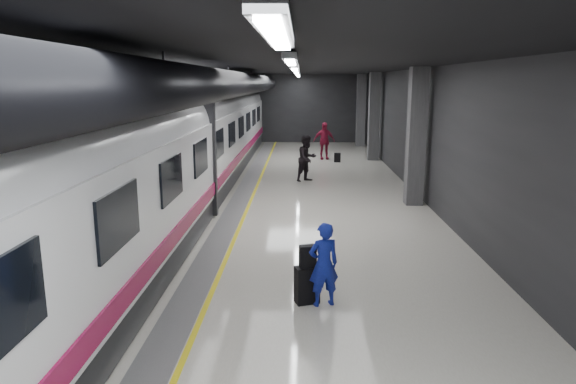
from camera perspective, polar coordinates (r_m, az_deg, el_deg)
ground at (r=15.46m, az=-1.47°, el=-2.96°), size 40.00×40.00×0.00m
platform_hall at (r=15.90m, az=-2.41°, el=10.37°), size 10.02×40.02×4.51m
train at (r=15.56m, az=-13.58°, el=4.58°), size 3.05×38.00×4.05m
traveler_main at (r=9.41m, az=3.98°, el=-8.04°), size 0.66×0.54×1.57m
suitcase_main at (r=9.66m, az=2.11°, el=-10.26°), size 0.49×0.40×0.70m
shoulder_bag at (r=9.46m, az=2.21°, el=-7.16°), size 0.33×0.22×0.41m
traveler_far_a at (r=21.05m, az=2.12°, el=3.76°), size 1.18×1.16×1.91m
traveler_far_b at (r=27.25m, az=4.02°, el=5.69°), size 1.20×0.64×1.95m
suitcase_far at (r=26.37m, az=5.50°, el=3.84°), size 0.33×0.22×0.47m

